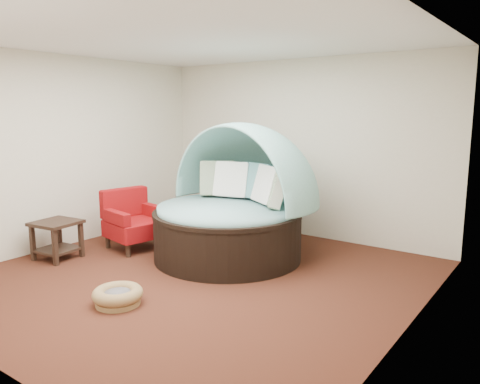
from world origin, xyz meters
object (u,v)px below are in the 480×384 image
Objects in this scene: canopy_daybed at (234,195)px; pet_basket at (118,296)px; side_table at (57,235)px; red_armchair at (133,221)px.

canopy_daybed is 3.61× the size of pet_basket.
pet_basket is 1.97m from side_table.
side_table is at bearing -103.00° from red_armchair.
pet_basket is at bearing -81.37° from canopy_daybed.
side_table is (-1.88, 0.54, 0.24)m from pet_basket.
canopy_daybed reaches higher than red_armchair.
red_armchair is (-1.45, -0.53, -0.46)m from canopy_daybed.
side_table reaches higher than pet_basket.
red_armchair is (-1.45, 1.50, 0.30)m from pet_basket.
red_armchair is at bearing 133.92° from pet_basket.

